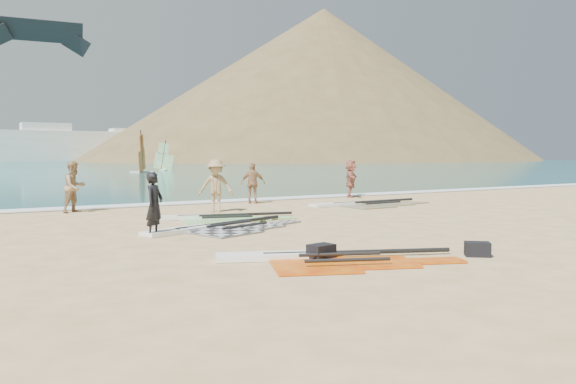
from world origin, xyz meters
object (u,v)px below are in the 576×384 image
person_wetsuit (154,205)px  beachgoer_back (253,183)px  gear_bag_far (477,249)px  beachgoer_left (74,187)px  rig_red (319,260)px  gear_bag_near (321,252)px  beachgoer_mid (216,186)px  rig_grey (217,229)px  rig_green (211,218)px  beachgoer_right (351,179)px  rig_orange (363,204)px

person_wetsuit → beachgoer_back: beachgoer_back is taller
gear_bag_far → beachgoer_left: bearing=113.1°
rig_red → beachgoer_left: size_ratio=2.53×
rig_red → beachgoer_left: (-2.56, 12.52, 0.91)m
gear_bag_near → beachgoer_mid: 10.02m
rig_grey → rig_red: 5.33m
rig_green → beachgoer_back: size_ratio=2.74×
rig_grey → person_wetsuit: size_ratio=3.09×
person_wetsuit → beachgoer_left: beachgoer_left is taller
beachgoer_mid → beachgoer_back: (2.81, 2.50, -0.09)m
beachgoer_mid → beachgoer_right: bearing=46.7°
gear_bag_near → gear_bag_far: bearing=-23.2°
rig_green → rig_red: 7.84m
rig_grey → gear_bag_near: 5.20m
rig_green → beachgoer_left: 5.94m
beachgoer_mid → beachgoer_back: beachgoer_mid is taller
beachgoer_back → beachgoer_left: bearing=29.9°
rig_orange → rig_grey: bearing=-156.8°
rig_green → beachgoer_right: beachgoer_right is taller
gear_bag_far → gear_bag_near: bearing=156.8°
rig_green → rig_red: bearing=-83.8°
rig_green → rig_orange: rig_orange is taller
rig_orange → beachgoer_back: size_ratio=3.10×
rig_green → beachgoer_mid: bearing=75.9°
gear_bag_near → beachgoer_left: 12.70m
beachgoer_mid → beachgoer_right: beachgoer_mid is taller
rig_orange → gear_bag_near: size_ratio=10.70×
rig_orange → beachgoer_right: size_ratio=2.98×
rig_green → gear_bag_near: gear_bag_near is taller
beachgoer_right → person_wetsuit: bearing=162.1°
rig_grey → person_wetsuit: (-1.90, -0.32, 0.81)m
gear_bag_near → gear_bag_far: gear_bag_near is taller
rig_grey → beachgoer_left: (-2.62, 7.19, 0.91)m
beachgoer_left → gear_bag_near: bearing=-108.7°
beachgoer_mid → gear_bag_far: bearing=-56.7°
gear_bag_far → beachgoer_back: bearing=83.6°
rig_green → gear_bag_near: size_ratio=9.44×
rig_red → gear_bag_far: size_ratio=9.45×
rig_grey → rig_orange: 9.16m
rig_green → gear_bag_far: 9.30m
rig_green → person_wetsuit: (-2.75, -2.78, 0.81)m
rig_orange → beachgoer_left: 11.44m
rig_red → beachgoer_right: size_ratio=2.60×
rig_grey → beachgoer_right: bearing=17.3°
beachgoer_mid → person_wetsuit: bearing=-101.2°
gear_bag_near → person_wetsuit: 5.31m
beachgoer_mid → beachgoer_right: (8.58, 3.11, -0.06)m
beachgoer_mid → rig_red: bearing=-74.6°
rig_red → gear_bag_far: 3.50m
rig_grey → beachgoer_mid: (1.94, 4.62, 0.94)m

